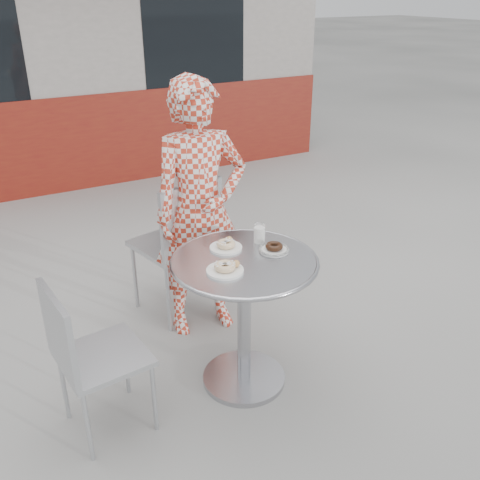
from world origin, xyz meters
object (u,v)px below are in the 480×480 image
chair_far (176,271)px  chair_left (105,385)px  seated_person (200,212)px  milk_cup (259,234)px  plate_checker (274,249)px  bistro_table (244,291)px  plate_near (226,268)px  plate_far (226,245)px

chair_far → chair_left: size_ratio=1.17×
seated_person → chair_left: bearing=-137.6°
chair_left → milk_cup: milk_cup is taller
chair_far → milk_cup: size_ratio=9.26×
seated_person → plate_checker: (0.14, -0.61, -0.01)m
chair_far → chair_left: chair_far is taller
bistro_table → seated_person: (0.05, 0.63, 0.21)m
bistro_table → plate_near: (-0.14, -0.07, 0.21)m
plate_far → bistro_table: bearing=-81.7°
bistro_table → seated_person: seated_person is taller
chair_left → plate_far: (0.74, 0.13, 0.54)m
chair_far → plate_far: bearing=77.8°
plate_checker → milk_cup: 0.13m
seated_person → plate_far: 0.47m
plate_near → milk_cup: (0.31, 0.20, 0.03)m
chair_left → plate_far: bearing=-86.7°
plate_checker → milk_cup: (-0.01, 0.13, 0.04)m
seated_person → chair_far: bearing=115.2°
chair_far → seated_person: (0.08, -0.24, 0.50)m
bistro_table → plate_near: bearing=-155.1°
chair_far → plate_checker: bearing=91.2°
seated_person → plate_checker: seated_person is taller
bistro_table → chair_far: chair_far is taller
chair_left → milk_cup: (0.94, 0.11, 0.57)m
plate_near → milk_cup: size_ratio=1.76×
seated_person → plate_checker: size_ratio=9.99×
seated_person → plate_near: (-0.19, -0.69, -0.01)m
chair_far → plate_near: size_ratio=5.25×
chair_left → plate_far: chair_left is taller
chair_left → plate_checker: 1.09m
chair_far → milk_cup: bearing=92.5°
plate_near → milk_cup: bearing=33.4°
chair_far → plate_checker: (0.22, -0.86, 0.49)m
chair_left → plate_near: 0.83m
bistro_table → plate_far: plate_far is taller
seated_person → milk_cup: bearing=-69.6°
seated_person → milk_cup: size_ratio=15.35×
chair_far → plate_far: (0.01, -0.71, 0.49)m
plate_far → chair_far: bearing=91.1°
chair_left → milk_cup: size_ratio=7.94×
chair_far → chair_left: bearing=35.6°
chair_left → seated_person: 1.14m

